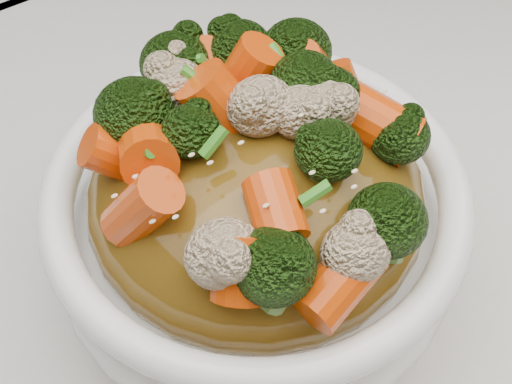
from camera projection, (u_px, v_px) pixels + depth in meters
tablecloth at (378, 315)px, 0.44m from camera, size 1.20×0.80×0.04m
bowl at (256, 229)px, 0.40m from camera, size 0.28×0.28×0.09m
sauce_base at (256, 196)px, 0.38m from camera, size 0.22×0.22×0.10m
carrots at (256, 109)px, 0.33m from camera, size 0.22×0.22×0.05m
broccoli at (256, 111)px, 0.33m from camera, size 0.22×0.22×0.05m
cauliflower at (256, 114)px, 0.33m from camera, size 0.22×0.22×0.04m
scallions at (256, 108)px, 0.33m from camera, size 0.17×0.17×0.02m
sesame_seeds at (256, 108)px, 0.33m from camera, size 0.20×0.20×0.01m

